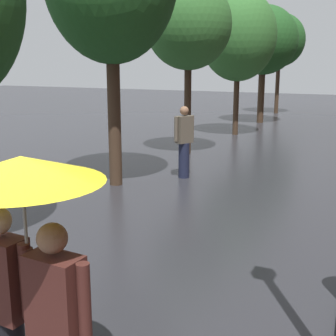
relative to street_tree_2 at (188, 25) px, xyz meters
name	(u,v)px	position (x,y,z in m)	size (l,w,h in m)	color
street_tree_2	(188,25)	(0.00, 0.00, 0.00)	(2.49, 2.49, 5.07)	#473323
street_tree_3	(238,36)	(0.16, 4.23, -0.10)	(2.80, 2.80, 5.31)	#473323
street_tree_4	(264,40)	(0.07, 8.24, -0.09)	(3.03, 3.03, 5.21)	#473323
street_tree_5	(280,40)	(-0.18, 12.56, 0.10)	(2.65, 2.65, 5.27)	#473323
couple_under_umbrella	(26,252)	(3.25, -10.28, -2.36)	(1.14, 1.14, 2.09)	black
pedestrian_walking_midground	(184,140)	(1.11, -2.77, -2.85)	(0.43, 0.54, 1.71)	#1E233D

